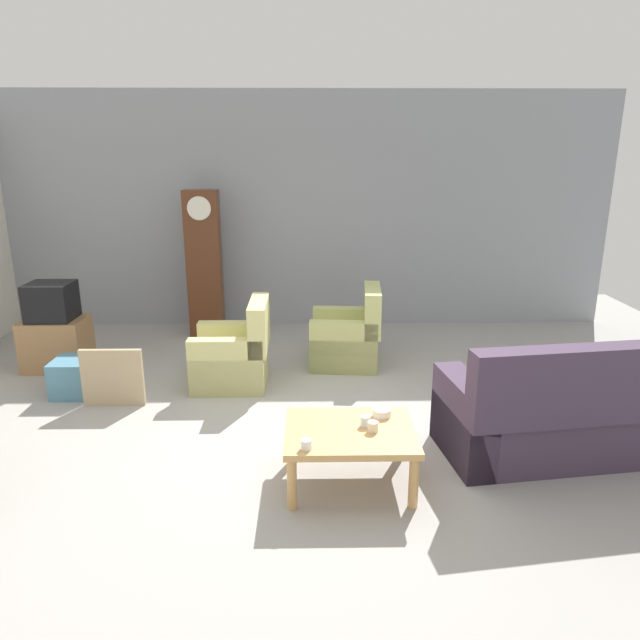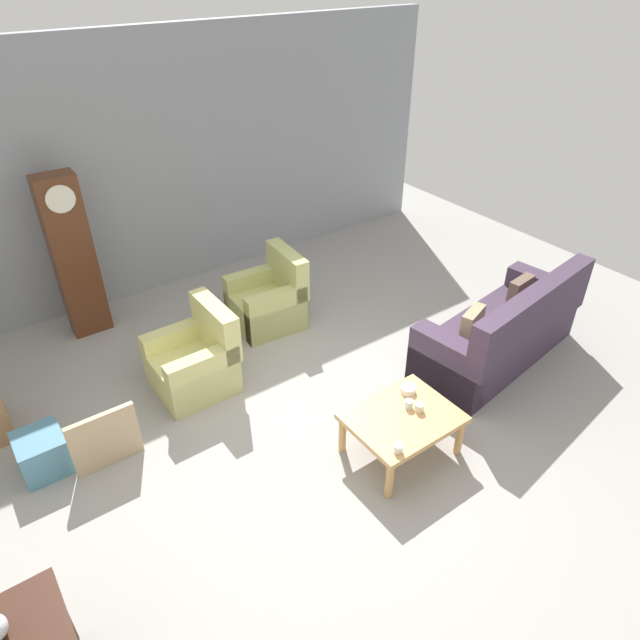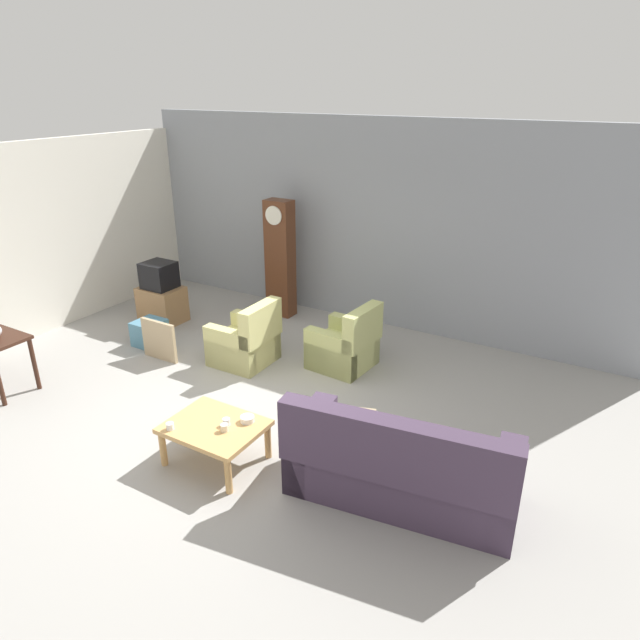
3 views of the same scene
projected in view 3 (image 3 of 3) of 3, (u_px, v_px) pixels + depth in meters
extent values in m
plane|color=#999691|center=(234.00, 421.00, 6.56)|extent=(10.40, 10.40, 0.00)
cube|color=gray|center=(372.00, 224.00, 8.80)|extent=(8.40, 0.16, 3.20)
cube|color=silver|center=(19.00, 245.00, 8.28)|extent=(0.12, 6.40, 2.88)
cube|color=#423347|center=(401.00, 476.00, 5.30)|extent=(2.19, 1.12, 0.44)
cube|color=#423347|center=(394.00, 452.00, 4.79)|extent=(2.11, 0.48, 0.60)
cube|color=#423347|center=(506.00, 492.00, 4.92)|extent=(0.35, 0.86, 0.68)
cube|color=#423347|center=(311.00, 443.00, 5.58)|extent=(0.35, 0.86, 0.68)
cube|color=brown|center=(458.00, 450.00, 5.01)|extent=(0.37, 0.16, 0.36)
cube|color=#9E8966|center=(356.00, 426.00, 5.35)|extent=(0.38, 0.23, 0.36)
cube|color=#CCC67A|center=(243.00, 349.00, 7.88)|extent=(0.77, 0.77, 0.40)
cube|color=#CCC67A|center=(261.00, 323.00, 7.56)|extent=(0.19, 0.76, 0.52)
cube|color=#CCC67A|center=(256.00, 335.00, 8.08)|extent=(0.76, 0.17, 0.60)
cube|color=#CCC67A|center=(230.00, 350.00, 7.60)|extent=(0.76, 0.17, 0.60)
cube|color=#B9BE71|center=(342.00, 352.00, 7.77)|extent=(0.82, 0.82, 0.40)
cube|color=#B9BE71|center=(363.00, 327.00, 7.42)|extent=(0.24, 0.77, 0.52)
cube|color=#B9BE71|center=(354.00, 338.00, 7.96)|extent=(0.77, 0.22, 0.60)
cube|color=#B9BE71|center=(330.00, 354.00, 7.50)|extent=(0.77, 0.22, 0.60)
cube|color=tan|center=(214.00, 427.00, 5.71)|extent=(0.96, 0.76, 0.05)
cylinder|color=tan|center=(163.00, 449.00, 5.74)|extent=(0.07, 0.07, 0.39)
cylinder|color=tan|center=(228.00, 476.00, 5.34)|extent=(0.07, 0.07, 0.39)
cylinder|color=tan|center=(205.00, 418.00, 6.25)|extent=(0.07, 0.07, 0.39)
cylinder|color=tan|center=(268.00, 441.00, 5.86)|extent=(0.07, 0.07, 0.39)
cylinder|color=#381E14|center=(34.00, 364.00, 7.12)|extent=(0.06, 0.06, 0.71)
cube|color=#562D19|center=(280.00, 259.00, 9.23)|extent=(0.44, 0.28, 1.94)
cylinder|color=silver|center=(273.00, 216.00, 8.82)|extent=(0.30, 0.02, 0.30)
cube|color=#997047|center=(162.00, 304.00, 9.21)|extent=(0.68, 0.52, 0.58)
cube|color=black|center=(159.00, 275.00, 9.01)|extent=(0.48, 0.44, 0.42)
cube|color=tan|center=(159.00, 340.00, 7.93)|extent=(0.60, 0.05, 0.58)
cube|color=teal|center=(150.00, 333.00, 8.42)|extent=(0.40, 0.43, 0.38)
cylinder|color=white|center=(170.00, 426.00, 5.61)|extent=(0.08, 0.08, 0.07)
cylinder|color=silver|center=(226.00, 422.00, 5.67)|extent=(0.08, 0.08, 0.08)
cylinder|color=beige|center=(224.00, 428.00, 5.58)|extent=(0.08, 0.08, 0.08)
cylinder|color=white|center=(247.00, 419.00, 5.74)|extent=(0.14, 0.14, 0.06)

